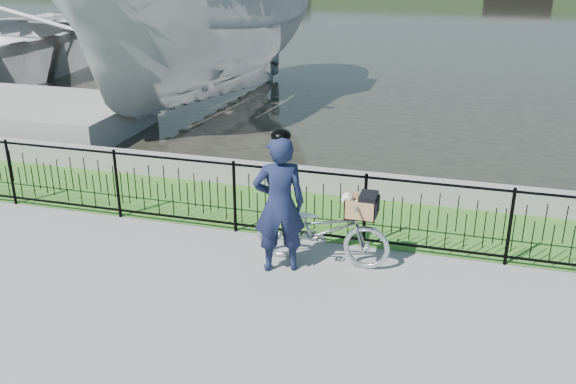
% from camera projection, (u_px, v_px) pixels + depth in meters
% --- Properties ---
extents(ground, '(120.00, 120.00, 0.00)m').
position_uv_depth(ground, '(266.00, 291.00, 8.30)').
color(ground, gray).
rests_on(ground, ground).
extents(grass_strip, '(60.00, 2.00, 0.01)m').
position_uv_depth(grass_strip, '(313.00, 213.00, 10.62)').
color(grass_strip, '#366B21').
rests_on(grass_strip, ground).
extents(water, '(120.00, 120.00, 0.00)m').
position_uv_depth(water, '(435.00, 12.00, 37.76)').
color(water, black).
rests_on(water, ground).
extents(quay_wall, '(60.00, 0.30, 0.40)m').
position_uv_depth(quay_wall, '(327.00, 181.00, 11.44)').
color(quay_wall, gray).
rests_on(quay_wall, ground).
extents(fence, '(14.00, 0.06, 1.15)m').
position_uv_depth(fence, '(298.00, 204.00, 9.51)').
color(fence, black).
rests_on(fence, ground).
extents(bicycle_rig, '(1.89, 0.66, 1.12)m').
position_uv_depth(bicycle_rig, '(323.00, 229.00, 8.85)').
color(bicycle_rig, '#B5BBC2').
rests_on(bicycle_rig, ground).
extents(cyclist, '(0.82, 0.69, 1.99)m').
position_uv_depth(cyclist, '(279.00, 203.00, 8.50)').
color(cyclist, '#141A37').
rests_on(cyclist, ground).
extents(boat_near, '(5.30, 10.39, 5.63)m').
position_uv_depth(boat_near, '(205.00, 30.00, 16.21)').
color(boat_near, '#B4B4B4').
rests_on(boat_near, water).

